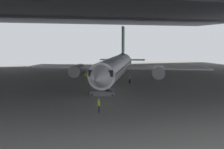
# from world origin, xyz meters

# --- Properties ---
(ground_plane) EXTENTS (110.00, 110.00, 0.00)m
(ground_plane) POSITION_xyz_m (0.00, 0.00, 0.00)
(ground_plane) COLOR gray
(hangar_structure) EXTENTS (121.00, 99.00, 16.70)m
(hangar_structure) POSITION_xyz_m (-0.06, 13.75, 16.08)
(hangar_structure) COLOR #4C4F54
(hangar_structure) RESTS_ON ground_plane
(airplane_main) EXTENTS (36.41, 36.32, 11.96)m
(airplane_main) POSITION_xyz_m (2.19, 1.02, 3.54)
(airplane_main) COLOR white
(airplane_main) RESTS_ON ground_plane
(boarding_stairs) EXTENTS (4.49, 3.07, 4.76)m
(boarding_stairs) POSITION_xyz_m (-2.83, -8.38, 0.74)
(boarding_stairs) COLOR slate
(boarding_stairs) RESTS_ON ground_plane
(crew_worker_near_nose) EXTENTS (0.24, 0.55, 1.67)m
(crew_worker_near_nose) POSITION_xyz_m (-5.91, -18.58, 0.95)
(crew_worker_near_nose) COLOR #232838
(crew_worker_near_nose) RESTS_ON ground_plane
(crew_worker_by_stairs) EXTENTS (0.54, 0.30, 1.58)m
(crew_worker_by_stairs) POSITION_xyz_m (-1.59, -4.91, 0.89)
(crew_worker_by_stairs) COLOR #232838
(crew_worker_by_stairs) RESTS_ON ground_plane
(baggage_tug) EXTENTS (2.42, 2.38, 0.90)m
(baggage_tug) POSITION_xyz_m (-0.51, 13.93, 0.53)
(baggage_tug) COLOR yellow
(baggage_tug) RESTS_ON ground_plane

